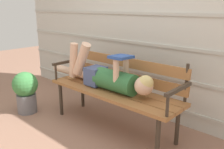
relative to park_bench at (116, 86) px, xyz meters
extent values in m
plane|color=#936B56|center=(0.00, -0.18, -0.50)|extent=(12.00, 12.00, 0.00)
cube|color=beige|center=(0.00, 0.57, 0.79)|extent=(5.01, 0.06, 2.58)
cube|color=#B7B7AD|center=(0.00, 0.53, -0.32)|extent=(5.01, 0.02, 0.04)
cube|color=#B7B7AD|center=(0.00, 0.53, 0.05)|extent=(5.01, 0.02, 0.04)
cube|color=#B7B7AD|center=(0.00, 0.53, 0.42)|extent=(5.01, 0.02, 0.04)
cube|color=#B7B7AD|center=(0.00, 0.53, 0.79)|extent=(5.01, 0.02, 0.04)
cube|color=#9E6638|center=(0.00, -0.23, -0.05)|extent=(1.65, 0.15, 0.04)
cube|color=#9E6638|center=(0.00, -0.07, -0.05)|extent=(1.65, 0.15, 0.04)
cube|color=#9E6638|center=(0.00, 0.09, -0.05)|extent=(1.65, 0.15, 0.04)
cube|color=#9E6638|center=(0.00, 0.16, 0.07)|extent=(1.59, 0.05, 0.11)
cube|color=#9E6638|center=(0.00, 0.16, 0.25)|extent=(1.59, 0.05, 0.11)
cylinder|color=#382D23|center=(-0.76, 0.16, 0.16)|extent=(0.03, 0.03, 0.38)
cylinder|color=#382D23|center=(0.76, 0.16, 0.16)|extent=(0.03, 0.03, 0.38)
cylinder|color=#382D23|center=(-0.73, -0.25, -0.29)|extent=(0.04, 0.04, 0.43)
cylinder|color=#382D23|center=(0.73, -0.25, -0.29)|extent=(0.04, 0.04, 0.43)
cylinder|color=#382D23|center=(-0.73, 0.12, -0.29)|extent=(0.04, 0.04, 0.43)
cylinder|color=#382D23|center=(0.73, 0.12, -0.29)|extent=(0.04, 0.04, 0.43)
cube|color=#382D23|center=(-0.80, -0.07, 0.17)|extent=(0.04, 0.45, 0.03)
cylinder|color=#382D23|center=(-0.80, -0.25, 0.07)|extent=(0.03, 0.03, 0.20)
cube|color=#382D23|center=(0.80, -0.07, 0.17)|extent=(0.04, 0.45, 0.03)
cylinder|color=#382D23|center=(0.80, -0.25, 0.07)|extent=(0.03, 0.03, 0.20)
cylinder|color=#33703D|center=(0.05, -0.07, 0.08)|extent=(0.51, 0.23, 0.23)
cube|color=#475684|center=(-0.26, -0.07, 0.08)|extent=(0.20, 0.22, 0.21)
sphere|color=beige|center=(0.43, -0.07, 0.11)|extent=(0.19, 0.19, 0.19)
sphere|color=#E0C67A|center=(0.45, -0.07, 0.15)|extent=(0.16, 0.16, 0.16)
cylinder|color=beige|center=(-0.43, -0.13, 0.27)|extent=(0.29, 0.11, 0.42)
cylinder|color=beige|center=(-0.59, -0.13, 0.23)|extent=(0.15, 0.09, 0.44)
cylinder|color=beige|center=(-0.74, -0.01, 0.02)|extent=(0.80, 0.10, 0.10)
cylinder|color=beige|center=(0.13, -0.15, 0.22)|extent=(0.06, 0.06, 0.27)
cylinder|color=beige|center=(0.13, 0.01, 0.22)|extent=(0.06, 0.06, 0.27)
cube|color=#284C9E|center=(0.13, -0.07, 0.36)|extent=(0.20, 0.27, 0.05)
cylinder|color=slate|center=(-1.13, -0.51, -0.37)|extent=(0.25, 0.25, 0.25)
sphere|color=#3D8442|center=(-1.13, -0.51, -0.11)|extent=(0.33, 0.33, 0.33)
camera|label=1|loc=(1.73, -1.96, 0.88)|focal=38.80mm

